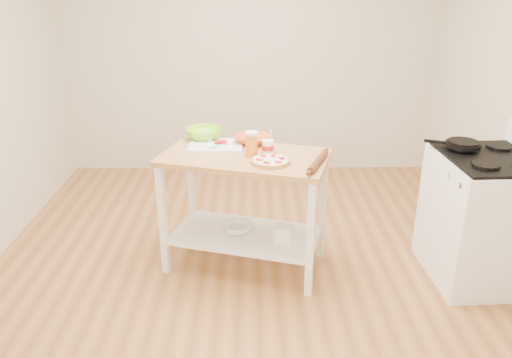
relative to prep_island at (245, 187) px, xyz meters
The scene contains 15 objects.
room_shell 0.72m from the prep_island, 81.39° to the right, with size 4.04×4.54×2.74m.
prep_island is the anchor object (origin of this frame).
gas_stove 1.71m from the prep_island, ahead, with size 0.68×0.78×1.11m.
skillet 1.58m from the prep_island, ahead, with size 0.37×0.24×0.03m.
pizza 0.36m from the prep_island, 43.13° to the right, with size 0.27×0.27×0.04m.
cutting_board 0.40m from the prep_island, 136.02° to the left, with size 0.41×0.31×0.04m.
spatula 0.37m from the prep_island, 144.97° to the left, with size 0.13×0.11×0.01m.
knife 0.53m from the prep_island, 133.90° to the left, with size 0.26×0.12×0.01m.
orange_bowl 0.39m from the prep_island, 78.64° to the left, with size 0.26×0.26×0.06m, color #D75722.
green_bowl 0.57m from the prep_island, 130.66° to the left, with size 0.28×0.28×0.09m, color #87E229.
beer_pint 0.34m from the prep_island, 18.99° to the right, with size 0.09×0.09×0.18m.
yogurt_tub 0.35m from the prep_island, ahead, with size 0.09×0.09×0.18m.
rolling_pin 0.60m from the prep_island, 22.16° to the right, with size 0.05×0.05×0.40m, color brown.
shelf_glass_bowl 0.36m from the prep_island, 152.91° to the left, with size 0.23×0.23×0.07m, color silver.
shelf_bin 0.45m from the prep_island, 20.92° to the right, with size 0.12×0.12×0.12m, color white.
Camera 1 is at (0.02, -3.19, 2.09)m, focal length 35.00 mm.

